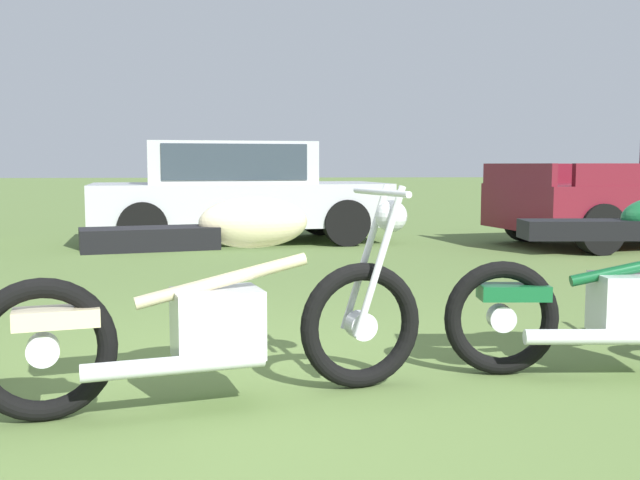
% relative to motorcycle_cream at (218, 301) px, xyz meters
% --- Properties ---
extents(ground_plane, '(120.00, 120.00, 0.00)m').
position_rel_motorcycle_cream_xyz_m(ground_plane, '(0.03, 0.28, -0.49)').
color(ground_plane, '#567038').
extents(motorcycle_cream, '(2.08, 0.86, 1.02)m').
position_rel_motorcycle_cream_xyz_m(motorcycle_cream, '(0.00, 0.00, 0.00)').
color(motorcycle_cream, black).
rests_on(motorcycle_cream, ground).
extents(motorcycle_green, '(1.97, 0.64, 1.02)m').
position_rel_motorcycle_cream_xyz_m(motorcycle_green, '(2.18, 0.29, -0.00)').
color(motorcycle_green, black).
rests_on(motorcycle_green, ground).
extents(car_silver, '(4.33, 2.35, 1.43)m').
position_rel_motorcycle_cream_xyz_m(car_silver, '(-0.11, 7.28, 0.31)').
color(car_silver, '#B2B5BA').
rests_on(car_silver, ground).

